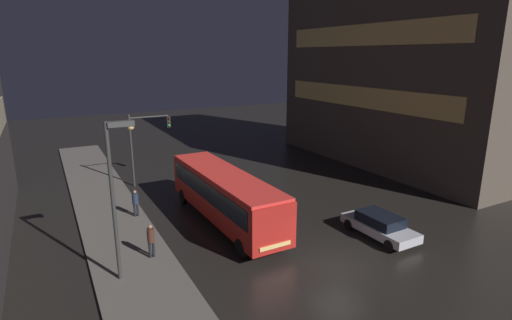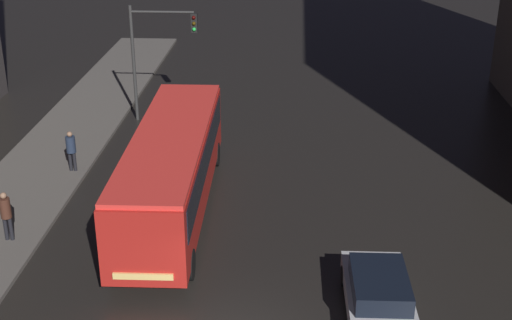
{
  "view_description": "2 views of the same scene",
  "coord_description": "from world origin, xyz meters",
  "px_view_note": "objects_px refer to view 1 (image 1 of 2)",
  "views": [
    {
      "loc": [
        -12.09,
        -13.78,
        10.15
      ],
      "look_at": [
        1.34,
        11.2,
        2.65
      ],
      "focal_mm": 28.0,
      "sensor_mm": 36.0,
      "label": 1
    },
    {
      "loc": [
        1.64,
        -15.89,
        12.3
      ],
      "look_at": [
        0.32,
        6.66,
        2.59
      ],
      "focal_mm": 50.0,
      "sensor_mm": 36.0,
      "label": 2
    }
  ],
  "objects_px": {
    "bus_near": "(225,192)",
    "pedestrian_near": "(135,201)",
    "pedestrian_mid": "(151,238)",
    "car_taxi": "(379,225)",
    "street_lamp_sidewalk": "(117,177)",
    "traffic_light_main": "(146,137)"
  },
  "relations": [
    {
      "from": "pedestrian_near",
      "to": "street_lamp_sidewalk",
      "type": "height_order",
      "value": "street_lamp_sidewalk"
    },
    {
      "from": "pedestrian_near",
      "to": "street_lamp_sidewalk",
      "type": "distance_m",
      "value": 8.37
    },
    {
      "from": "pedestrian_mid",
      "to": "traffic_light_main",
      "type": "xyz_separation_m",
      "value": [
        2.9,
        12.56,
        2.7
      ]
    },
    {
      "from": "car_taxi",
      "to": "pedestrian_mid",
      "type": "distance_m",
      "value": 12.69
    },
    {
      "from": "bus_near",
      "to": "pedestrian_near",
      "type": "height_order",
      "value": "bus_near"
    },
    {
      "from": "pedestrian_near",
      "to": "pedestrian_mid",
      "type": "height_order",
      "value": "pedestrian_mid"
    },
    {
      "from": "pedestrian_mid",
      "to": "street_lamp_sidewalk",
      "type": "distance_m",
      "value": 4.33
    },
    {
      "from": "traffic_light_main",
      "to": "pedestrian_near",
      "type": "bearing_deg",
      "value": -109.88
    },
    {
      "from": "pedestrian_near",
      "to": "street_lamp_sidewalk",
      "type": "xyz_separation_m",
      "value": [
        -2.02,
        -7.15,
        3.84
      ]
    },
    {
      "from": "traffic_light_main",
      "to": "pedestrian_mid",
      "type": "bearing_deg",
      "value": -103.0
    },
    {
      "from": "pedestrian_near",
      "to": "pedestrian_mid",
      "type": "bearing_deg",
      "value": -95.31
    },
    {
      "from": "street_lamp_sidewalk",
      "to": "car_taxi",
      "type": "bearing_deg",
      "value": -8.96
    },
    {
      "from": "bus_near",
      "to": "car_taxi",
      "type": "relative_size",
      "value": 2.58
    },
    {
      "from": "traffic_light_main",
      "to": "bus_near",
      "type": "bearing_deg",
      "value": -76.79
    },
    {
      "from": "bus_near",
      "to": "pedestrian_near",
      "type": "bearing_deg",
      "value": -35.19
    },
    {
      "from": "car_taxi",
      "to": "pedestrian_mid",
      "type": "bearing_deg",
      "value": -16.84
    },
    {
      "from": "car_taxi",
      "to": "pedestrian_near",
      "type": "bearing_deg",
      "value": -39.41
    },
    {
      "from": "pedestrian_mid",
      "to": "traffic_light_main",
      "type": "relative_size",
      "value": 0.31
    },
    {
      "from": "bus_near",
      "to": "pedestrian_mid",
      "type": "distance_m",
      "value": 5.9
    },
    {
      "from": "car_taxi",
      "to": "pedestrian_near",
      "type": "relative_size",
      "value": 2.64
    },
    {
      "from": "bus_near",
      "to": "traffic_light_main",
      "type": "distance_m",
      "value": 10.41
    },
    {
      "from": "bus_near",
      "to": "traffic_light_main",
      "type": "bearing_deg",
      "value": -77.82
    }
  ]
}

